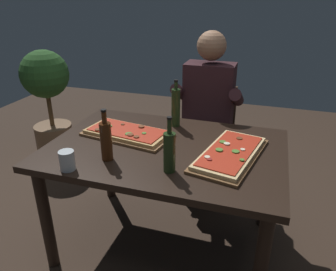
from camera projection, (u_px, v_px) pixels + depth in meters
name	position (u px, v px, depth m)	size (l,w,h in m)	color
ground_plane	(166.00, 242.00, 2.25)	(6.40, 6.40, 0.00)	#38281E
dining_table	(166.00, 160.00, 1.99)	(1.40, 0.96, 0.74)	black
pizza_rectangular_front	(127.00, 133.00, 2.08)	(0.60, 0.37, 0.05)	brown
pizza_rectangular_left	(230.00, 154.00, 1.82)	(0.40, 0.63, 0.05)	brown
wine_bottle_dark	(176.00, 107.00, 2.19)	(0.06, 0.06, 0.32)	#233819
oil_bottle_amber	(106.00, 140.00, 1.76)	(0.06, 0.06, 0.29)	#47230F
vinegar_bottle_green	(169.00, 151.00, 1.64)	(0.06, 0.06, 0.30)	#233819
tumbler_near_camera	(67.00, 160.00, 1.68)	(0.08, 0.08, 0.11)	silver
diner_chair	(209.00, 133.00, 2.77)	(0.44, 0.44, 0.87)	#3D2B1E
seated_diner	(207.00, 109.00, 2.56)	(0.53, 0.41, 1.33)	#23232D
potted_plant_corner	(48.00, 95.00, 3.24)	(0.47, 0.47, 1.08)	#846042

